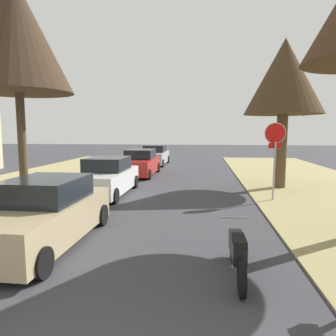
{
  "coord_description": "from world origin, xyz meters",
  "views": [
    {
      "loc": [
        1.6,
        -1.72,
        2.7
      ],
      "look_at": [
        0.64,
        6.79,
        1.68
      ],
      "focal_mm": 33.33,
      "sensor_mm": 36.0,
      "label": 1
    }
  ],
  "objects_px": {
    "stop_sign_far": "(275,144)",
    "street_tree_left_mid_a": "(16,36)",
    "street_tree_right_mid_b": "(284,78)",
    "parked_sedan_red": "(140,163)",
    "parked_sedan_tan": "(44,214)",
    "parked_sedan_silver": "(155,156)",
    "parked_motorcycle": "(237,252)",
    "parked_sedan_white": "(106,178)"
  },
  "relations": [
    {
      "from": "street_tree_left_mid_a",
      "to": "parked_sedan_silver",
      "type": "xyz_separation_m",
      "value": [
        2.63,
        14.12,
        -5.27
      ]
    },
    {
      "from": "parked_sedan_silver",
      "to": "parked_sedan_red",
      "type": "bearing_deg",
      "value": -89.65
    },
    {
      "from": "parked_sedan_red",
      "to": "parked_motorcycle",
      "type": "relative_size",
      "value": 2.16
    },
    {
      "from": "stop_sign_far",
      "to": "parked_sedan_red",
      "type": "relative_size",
      "value": 0.67
    },
    {
      "from": "parked_sedan_red",
      "to": "street_tree_right_mid_b",
      "type": "bearing_deg",
      "value": -25.85
    },
    {
      "from": "stop_sign_far",
      "to": "parked_motorcycle",
      "type": "distance_m",
      "value": 7.11
    },
    {
      "from": "street_tree_right_mid_b",
      "to": "parked_sedan_white",
      "type": "relative_size",
      "value": 1.54
    },
    {
      "from": "parked_sedan_white",
      "to": "street_tree_right_mid_b",
      "type": "bearing_deg",
      "value": 16.38
    },
    {
      "from": "parked_sedan_red",
      "to": "parked_sedan_silver",
      "type": "relative_size",
      "value": 1.0
    },
    {
      "from": "parked_sedan_tan",
      "to": "parked_motorcycle",
      "type": "relative_size",
      "value": 2.16
    },
    {
      "from": "parked_sedan_tan",
      "to": "parked_sedan_white",
      "type": "bearing_deg",
      "value": 93.15
    },
    {
      "from": "parked_motorcycle",
      "to": "parked_sedan_red",
      "type": "bearing_deg",
      "value": 108.98
    },
    {
      "from": "street_tree_left_mid_a",
      "to": "parked_sedan_silver",
      "type": "distance_m",
      "value": 15.3
    },
    {
      "from": "stop_sign_far",
      "to": "street_tree_left_mid_a",
      "type": "relative_size",
      "value": 0.37
    },
    {
      "from": "parked_sedan_tan",
      "to": "parked_sedan_silver",
      "type": "bearing_deg",
      "value": 90.33
    },
    {
      "from": "parked_sedan_tan",
      "to": "parked_sedan_red",
      "type": "relative_size",
      "value": 1.0
    },
    {
      "from": "stop_sign_far",
      "to": "street_tree_left_mid_a",
      "type": "bearing_deg",
      "value": -170.07
    },
    {
      "from": "parked_sedan_silver",
      "to": "parked_motorcycle",
      "type": "bearing_deg",
      "value": -76.68
    },
    {
      "from": "parked_sedan_silver",
      "to": "parked_sedan_white",
      "type": "bearing_deg",
      "value": -91.07
    },
    {
      "from": "stop_sign_far",
      "to": "parked_sedan_white",
      "type": "relative_size",
      "value": 0.67
    },
    {
      "from": "stop_sign_far",
      "to": "parked_sedan_white",
      "type": "bearing_deg",
      "value": 175.26
    },
    {
      "from": "street_tree_left_mid_a",
      "to": "parked_motorcycle",
      "type": "xyz_separation_m",
      "value": [
        7.16,
        -4.97,
        -5.51
      ]
    },
    {
      "from": "parked_sedan_tan",
      "to": "parked_sedan_white",
      "type": "height_order",
      "value": "same"
    },
    {
      "from": "stop_sign_far",
      "to": "parked_sedan_silver",
      "type": "distance_m",
      "value": 14.21
    },
    {
      "from": "street_tree_left_mid_a",
      "to": "parked_motorcycle",
      "type": "bearing_deg",
      "value": -34.79
    },
    {
      "from": "street_tree_right_mid_b",
      "to": "parked_sedan_white",
      "type": "xyz_separation_m",
      "value": [
        -7.73,
        -2.27,
        -4.38
      ]
    },
    {
      "from": "parked_sedan_tan",
      "to": "parked_sedan_silver",
      "type": "xyz_separation_m",
      "value": [
        -0.1,
        17.86,
        0.0
      ]
    },
    {
      "from": "street_tree_left_mid_a",
      "to": "parked_sedan_tan",
      "type": "bearing_deg",
      "value": -53.78
    },
    {
      "from": "stop_sign_far",
      "to": "street_tree_right_mid_b",
      "type": "height_order",
      "value": "street_tree_right_mid_b"
    },
    {
      "from": "street_tree_right_mid_b",
      "to": "parked_sedan_red",
      "type": "distance_m",
      "value": 9.39
    },
    {
      "from": "stop_sign_far",
      "to": "street_tree_right_mid_b",
      "type": "distance_m",
      "value": 4.16
    },
    {
      "from": "stop_sign_far",
      "to": "parked_sedan_silver",
      "type": "height_order",
      "value": "stop_sign_far"
    },
    {
      "from": "street_tree_left_mid_a",
      "to": "parked_motorcycle",
      "type": "distance_m",
      "value": 10.31
    },
    {
      "from": "parked_sedan_silver",
      "to": "parked_motorcycle",
      "type": "distance_m",
      "value": 19.63
    },
    {
      "from": "street_tree_left_mid_a",
      "to": "parked_sedan_red",
      "type": "relative_size",
      "value": 1.79
    },
    {
      "from": "parked_sedan_silver",
      "to": "street_tree_right_mid_b",
      "type": "bearing_deg",
      "value": -52.18
    },
    {
      "from": "street_tree_left_mid_a",
      "to": "parked_sedan_white",
      "type": "bearing_deg",
      "value": 42.08
    },
    {
      "from": "street_tree_right_mid_b",
      "to": "street_tree_left_mid_a",
      "type": "distance_m",
      "value": 11.11
    },
    {
      "from": "street_tree_right_mid_b",
      "to": "parked_sedan_red",
      "type": "bearing_deg",
      "value": 154.15
    },
    {
      "from": "street_tree_right_mid_b",
      "to": "parked_sedan_silver",
      "type": "xyz_separation_m",
      "value": [
        -7.51,
        9.67,
        -4.38
      ]
    },
    {
      "from": "parked_sedan_white",
      "to": "parked_sedan_red",
      "type": "distance_m",
      "value": 5.9
    },
    {
      "from": "parked_sedan_red",
      "to": "parked_sedan_silver",
      "type": "distance_m",
      "value": 6.05
    }
  ]
}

